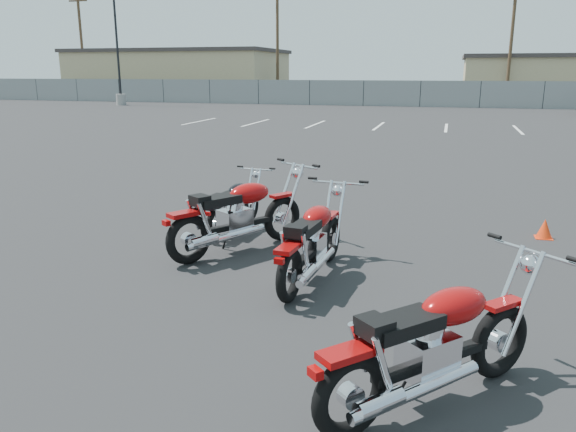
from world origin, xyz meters
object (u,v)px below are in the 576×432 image
(motorcycle_second_black, at_px, (234,205))
(motorcycle_third_red, at_px, (313,241))
(motorcycle_rear_red, at_px, (434,345))
(motorcycle_front_red, at_px, (238,215))

(motorcycle_second_black, height_order, motorcycle_third_red, motorcycle_third_red)
(motorcycle_rear_red, bearing_deg, motorcycle_third_red, 122.54)
(motorcycle_second_black, relative_size, motorcycle_third_red, 0.83)
(motorcycle_second_black, relative_size, motorcycle_rear_red, 0.94)
(motorcycle_front_red, bearing_deg, motorcycle_second_black, 114.10)
(motorcycle_second_black, distance_m, motorcycle_rear_red, 5.24)
(motorcycle_front_red, bearing_deg, motorcycle_third_red, -31.92)
(motorcycle_second_black, height_order, motorcycle_rear_red, motorcycle_rear_red)
(motorcycle_second_black, bearing_deg, motorcycle_front_red, -65.90)
(motorcycle_front_red, xyz_separation_m, motorcycle_second_black, (-0.45, 1.01, -0.12))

